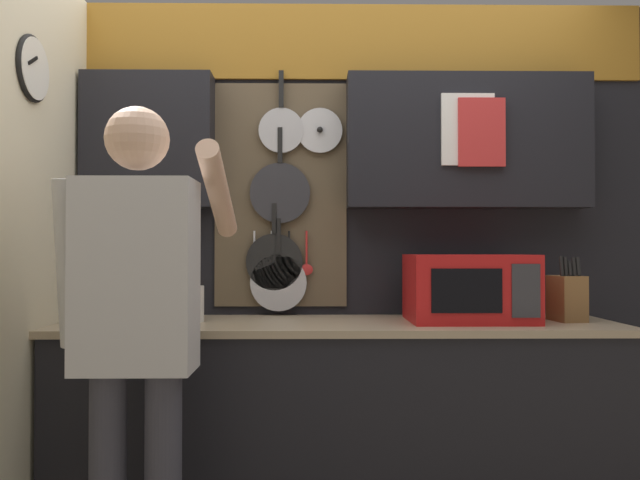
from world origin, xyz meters
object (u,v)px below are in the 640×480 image
at_px(utensil_crock, 191,299).
at_px(microwave, 469,288).
at_px(person, 137,316).
at_px(knife_block, 567,297).

bearing_deg(utensil_crock, microwave, -0.03).
relative_size(microwave, person, 0.30).
distance_m(utensil_crock, person, 0.56).
relative_size(microwave, knife_block, 1.84).
relative_size(microwave, utensil_crock, 1.44).
bearing_deg(person, knife_block, 18.69).
height_order(knife_block, person, person).
height_order(utensil_crock, person, person).
relative_size(knife_block, person, 0.16).
bearing_deg(microwave, knife_block, 0.07).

